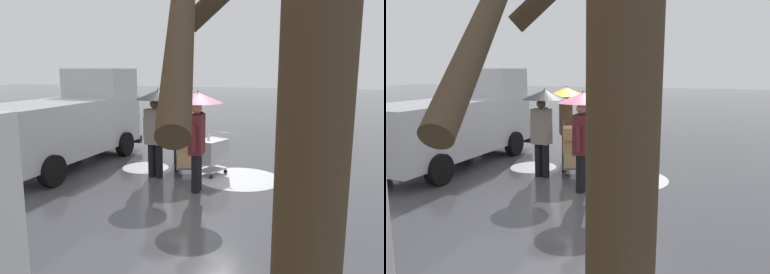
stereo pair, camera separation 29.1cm
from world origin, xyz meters
TOP-DOWN VIEW (x-y plane):
  - ground_plane at (0.00, 0.00)m, footprint 90.00×90.00m
  - slush_patch_near_cluster at (-1.35, -0.42)m, footprint 2.01×2.01m
  - slush_patch_under_van at (1.22, -0.68)m, footprint 1.23×1.23m
  - cargo_van_parked_right at (3.43, -0.49)m, footprint 2.36×5.42m
  - shopping_cart_vendor at (-0.62, -0.56)m, footprint 0.82×0.96m
  - hand_dolly_boxes at (-0.01, -0.35)m, footprint 0.72×0.83m
  - pedestrian_pink_side at (-0.63, 0.72)m, footprint 1.04×1.04m
  - pedestrian_black_side at (0.50, -1.26)m, footprint 1.04×1.04m
  - pedestrian_white_side at (0.57, 0.06)m, footprint 1.04×1.04m
  - bare_tree_near at (-2.86, 6.96)m, footprint 1.05×1.10m

SIDE VIEW (x-z plane):
  - ground_plane at x=0.00m, z-range 0.00..0.00m
  - slush_patch_near_cluster at x=-1.35m, z-range 0.00..0.01m
  - slush_patch_under_van at x=1.22m, z-range 0.00..0.01m
  - shopping_cart_vendor at x=-0.62m, z-range 0.05..1.09m
  - hand_dolly_boxes at x=-0.01m, z-range 0.06..1.37m
  - cargo_van_parked_right at x=3.43m, z-range -0.12..2.48m
  - pedestrian_pink_side at x=-0.63m, z-range 0.51..2.66m
  - pedestrian_black_side at x=0.50m, z-range 0.51..2.66m
  - pedestrian_white_side at x=0.57m, z-range 0.51..2.66m
  - bare_tree_near at x=-2.86m, z-range -0.05..4.35m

